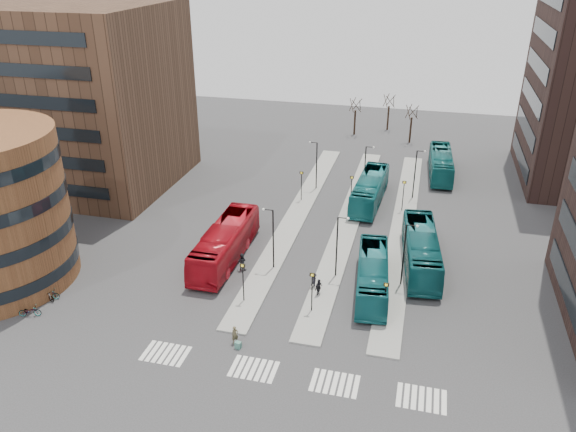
% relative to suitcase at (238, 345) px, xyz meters
% --- Properties ---
extents(ground, '(160.00, 160.00, 0.00)m').
position_rel_suitcase_xyz_m(ground, '(2.86, -5.95, -0.28)').
color(ground, '#2F2F31').
rests_on(ground, ground).
extents(island_left, '(2.50, 45.00, 0.15)m').
position_rel_suitcase_xyz_m(island_left, '(-1.14, 24.05, -0.21)').
color(island_left, gray).
rests_on(island_left, ground).
extents(island_mid, '(2.50, 45.00, 0.15)m').
position_rel_suitcase_xyz_m(island_mid, '(4.86, 24.05, -0.21)').
color(island_mid, gray).
rests_on(island_mid, ground).
extents(island_right, '(2.50, 45.00, 0.15)m').
position_rel_suitcase_xyz_m(island_right, '(10.86, 24.05, -0.21)').
color(island_right, gray).
rests_on(island_right, ground).
extents(suitcase, '(0.52, 0.45, 0.56)m').
position_rel_suitcase_xyz_m(suitcase, '(0.00, 0.00, 0.00)').
color(suitcase, navy).
rests_on(suitcase, ground).
extents(red_bus, '(3.06, 13.02, 3.63)m').
position_rel_suitcase_xyz_m(red_bus, '(-5.58, 12.63, 1.53)').
color(red_bus, '#AB0D19').
rests_on(red_bus, ground).
extents(teal_bus_a, '(3.72, 11.42, 3.12)m').
position_rel_suitcase_xyz_m(teal_bus_a, '(8.97, 10.65, 1.28)').
color(teal_bus_a, '#135D63').
rests_on(teal_bus_a, ground).
extents(teal_bus_b, '(3.48, 12.33, 3.40)m').
position_rel_suitcase_xyz_m(teal_bus_b, '(6.46, 29.56, 1.42)').
color(teal_bus_b, '#166A6E').
rests_on(teal_bus_b, ground).
extents(teal_bus_c, '(4.29, 12.81, 3.50)m').
position_rel_suitcase_xyz_m(teal_bus_c, '(12.96, 16.05, 1.47)').
color(teal_bus_c, '#12575C').
rests_on(teal_bus_c, ground).
extents(teal_bus_d, '(3.29, 11.86, 3.27)m').
position_rel_suitcase_xyz_m(teal_bus_d, '(14.61, 40.86, 1.35)').
color(teal_bus_d, '#136263').
rests_on(teal_bus_d, ground).
extents(traveller, '(0.65, 0.63, 1.50)m').
position_rel_suitcase_xyz_m(traveller, '(-0.42, 0.56, 0.47)').
color(traveller, brown).
rests_on(traveller, ground).
extents(commuter_a, '(0.86, 0.68, 1.74)m').
position_rel_suitcase_xyz_m(commuter_a, '(-3.39, 11.10, 0.59)').
color(commuter_a, black).
rests_on(commuter_a, ground).
extents(commuter_b, '(0.79, 1.08, 1.70)m').
position_rel_suitcase_xyz_m(commuter_b, '(4.55, 8.48, 0.57)').
color(commuter_b, black).
rests_on(commuter_b, ground).
extents(commuter_c, '(0.71, 1.06, 1.52)m').
position_rel_suitcase_xyz_m(commuter_c, '(3.85, 9.68, 0.48)').
color(commuter_c, black).
rests_on(commuter_c, ground).
extents(bicycle_near, '(1.95, 1.20, 0.97)m').
position_rel_suitcase_xyz_m(bicycle_near, '(-18.14, -0.34, 0.20)').
color(bicycle_near, gray).
rests_on(bicycle_near, ground).
extents(bicycle_mid, '(1.70, 0.88, 0.98)m').
position_rel_suitcase_xyz_m(bicycle_mid, '(-18.14, 1.99, 0.21)').
color(bicycle_mid, gray).
rests_on(bicycle_mid, ground).
extents(bicycle_far, '(1.92, 1.13, 0.96)m').
position_rel_suitcase_xyz_m(bicycle_far, '(-18.14, 2.22, 0.20)').
color(bicycle_far, gray).
rests_on(bicycle_far, ground).
extents(crosswalk_stripes, '(22.35, 2.40, 0.01)m').
position_rel_suitcase_xyz_m(crosswalk_stripes, '(4.61, -1.95, -0.28)').
color(crosswalk_stripes, silver).
rests_on(crosswalk_stripes, ground).
extents(office_block, '(25.00, 20.12, 22.00)m').
position_rel_suitcase_xyz_m(office_block, '(-31.14, 28.03, 10.72)').
color(office_block, '#4F3424').
rests_on(office_block, ground).
extents(sign_poles, '(12.45, 22.12, 3.65)m').
position_rel_suitcase_xyz_m(sign_poles, '(4.46, 17.05, 2.13)').
color(sign_poles, black).
rests_on(sign_poles, ground).
extents(lamp_posts, '(14.04, 20.24, 6.12)m').
position_rel_suitcase_xyz_m(lamp_posts, '(5.50, 22.05, 3.30)').
color(lamp_posts, black).
rests_on(lamp_posts, ground).
extents(bare_trees, '(10.97, 8.14, 5.90)m').
position_rel_suitcase_xyz_m(bare_trees, '(5.53, 56.71, 2.44)').
color(bare_trees, black).
rests_on(bare_trees, ground).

